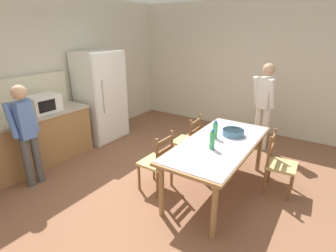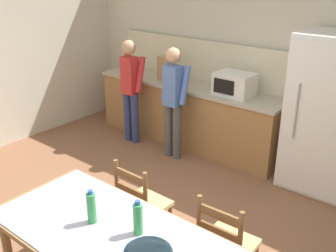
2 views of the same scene
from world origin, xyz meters
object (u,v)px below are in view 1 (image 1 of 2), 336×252
object	(u,v)px
serving_bowl	(233,132)
person_by_table	(264,103)
chair_side_near_right	(279,164)
chair_side_far_right	(188,141)
bottle_off_centre	(215,130)
chair_side_far_left	(157,162)
refrigerator	(101,96)
bottle_near_centre	(212,140)
person_at_counter	(26,131)
dining_table	(219,147)
microwave	(43,104)

from	to	relation	value
serving_bowl	person_by_table	size ratio (longest dim) A/B	0.19
chair_side_near_right	chair_side_far_right	bearing A→B (deg)	86.71
chair_side_far_right	person_by_table	xyz separation A→B (m)	(1.41, -0.86, 0.51)
person_by_table	bottle_off_centre	bearing A→B (deg)	13.27
chair_side_far_left	person_by_table	bearing A→B (deg)	160.40
refrigerator	chair_side_far_left	bearing A→B (deg)	-113.91
bottle_near_centre	person_at_counter	bearing A→B (deg)	115.61
bottle_near_centre	chair_side_far_right	distance (m)	1.13
person_at_counter	dining_table	bearing A→B (deg)	-149.66
chair_side_far_left	bottle_near_centre	bearing A→B (deg)	106.32
person_by_table	bottle_near_centre	bearing A→B (deg)	17.65
dining_table	chair_side_far_left	size ratio (longest dim) A/B	2.25
dining_table	person_at_counter	xyz separation A→B (m)	(-1.41, 2.42, 0.18)
dining_table	serving_bowl	world-z (taller)	serving_bowl
microwave	dining_table	size ratio (longest dim) A/B	0.24
serving_bowl	person_at_counter	size ratio (longest dim) A/B	0.21
person_at_counter	chair_side_far_left	bearing A→B (deg)	-150.41
chair_side_far_left	person_at_counter	bearing A→B (deg)	-59.85
microwave	person_at_counter	distance (m)	0.84
refrigerator	person_at_counter	distance (m)	1.98
chair_side_far_left	chair_side_near_right	bearing A→B (deg)	122.46
microwave	chair_side_far_left	size ratio (longest dim) A/B	0.55
microwave	serving_bowl	world-z (taller)	microwave
person_at_counter	microwave	bearing A→B (deg)	-50.43
microwave	serving_bowl	size ratio (longest dim) A/B	1.56
person_by_table	refrigerator	bearing A→B (deg)	-45.23
refrigerator	microwave	bearing A→B (deg)	179.16
chair_side_far_right	person_at_counter	xyz separation A→B (m)	(-1.87, 1.66, 0.43)
dining_table	person_by_table	bearing A→B (deg)	-3.30
bottle_off_centre	chair_side_far_right	distance (m)	0.86
dining_table	person_at_counter	bearing A→B (deg)	120.34
chair_side_near_right	person_at_counter	bearing A→B (deg)	117.00
microwave	chair_side_far_left	world-z (taller)	microwave
bottle_near_centre	chair_side_far_left	bearing A→B (deg)	105.76
microwave	bottle_near_centre	xyz separation A→B (m)	(0.53, -2.94, -0.17)
bottle_near_centre	serving_bowl	bearing A→B (deg)	-5.90
dining_table	bottle_near_centre	bearing A→B (deg)	-179.48
bottle_near_centre	person_at_counter	distance (m)	2.68
bottle_near_centre	chair_side_near_right	xyz separation A→B (m)	(0.72, -0.74, -0.46)
refrigerator	serving_bowl	xyz separation A→B (m)	(-0.14, -2.98, -0.11)
chair_side_near_right	chair_side_far_left	size ratio (longest dim) A/B	1.00
microwave	person_by_table	xyz separation A→B (m)	(2.65, -3.04, -0.12)
dining_table	bottle_off_centre	distance (m)	0.25
bottle_off_centre	chair_side_far_right	bearing A→B (deg)	61.16
bottle_off_centre	chair_side_near_right	distance (m)	1.04
refrigerator	chair_side_far_left	world-z (taller)	refrigerator
chair_side_near_right	person_by_table	size ratio (longest dim) A/B	0.54
chair_side_far_left	person_at_counter	distance (m)	1.97
chair_side_far_left	person_by_table	distance (m)	2.53
serving_bowl	chair_side_near_right	size ratio (longest dim) A/B	0.35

